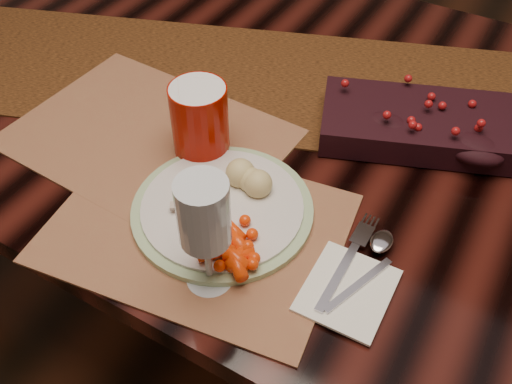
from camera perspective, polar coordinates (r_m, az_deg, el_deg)
The scene contains 15 objects.
floor at distance 1.62m, azimuth 4.98°, elevation -13.92°, with size 5.00×5.00×0.00m, color black.
dining_table at distance 1.31m, azimuth 6.02°, elevation -5.65°, with size 1.80×1.00×0.75m, color black.
table_runner at distance 1.11m, azimuth 6.94°, elevation 10.35°, with size 1.79×0.37×0.00m, color black.
centerpiece at distance 1.01m, azimuth 15.88°, elevation 6.92°, with size 0.32×0.16×0.06m, color black, non-canonical shape.
placemat_main at distance 0.85m, azimuth -5.90°, elevation -3.55°, with size 0.42×0.31×0.00m, color brown.
placemat_second at distance 1.01m, azimuth -10.72°, elevation 5.38°, with size 0.45×0.33×0.00m, color brown.
dinner_plate at distance 0.86m, azimuth -3.38°, elevation -1.63°, with size 0.27×0.27×0.02m, color silver.
baby_carrots at distance 0.80m, azimuth -3.99°, elevation -4.83°, with size 0.11×0.09×0.02m, color #FC3B07, non-canonical shape.
mashed_potatoes at distance 0.86m, azimuth -1.29°, elevation 1.68°, with size 0.09×0.08×0.05m, color beige, non-canonical shape.
turkey_shreds at distance 0.84m, azimuth -6.83°, elevation -1.54°, with size 0.08×0.07×0.02m, color #CBABA1, non-canonical shape.
napkin at distance 0.78m, azimuth 9.16°, elevation -9.67°, with size 0.11×0.13×0.00m, color white.
fork at distance 0.80m, azimuth 8.86°, elevation -7.19°, with size 0.02×0.17×0.00m, color silver, non-canonical shape.
spoon at distance 0.80m, azimuth 10.93°, elevation -7.73°, with size 0.03×0.16×0.00m, color white, non-canonical shape.
red_cup at distance 0.92m, azimuth -5.63°, elevation 7.08°, with size 0.09×0.09×0.13m, color #990D00.
wine_glass at distance 0.72m, azimuth -5.05°, elevation -4.47°, with size 0.07×0.07×0.18m, color #A8BCCA, non-canonical shape.
Camera 1 is at (0.29, -0.76, 1.39)m, focal length 40.00 mm.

